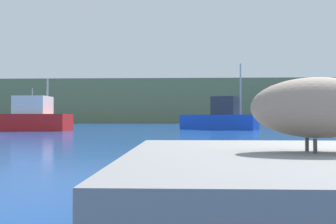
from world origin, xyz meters
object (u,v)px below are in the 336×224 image
pelican (319,107)px  fishing_boat_red (20,119)px  fishing_boat_blue (220,118)px  fishing_boat_white (43,117)px

pelican → fishing_boat_red: fishing_boat_red is taller
fishing_boat_blue → fishing_boat_white: (-20.90, 16.37, 0.12)m
pelican → fishing_boat_white: size_ratio=0.17×
fishing_boat_blue → fishing_boat_white: fishing_boat_blue is taller
pelican → fishing_boat_white: fishing_boat_white is taller
pelican → fishing_boat_red: (-12.50, 21.16, -0.14)m
pelican → fishing_boat_white: bearing=116.1°
fishing_boat_blue → fishing_boat_red: fishing_boat_blue is taller
fishing_boat_red → fishing_boat_white: bearing=109.1°
fishing_boat_red → pelican: bearing=-58.3°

